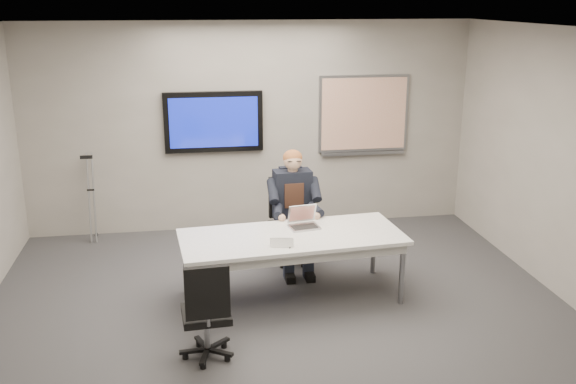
{
  "coord_description": "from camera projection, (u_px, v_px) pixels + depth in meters",
  "views": [
    {
      "loc": [
        -0.86,
        -5.47,
        3.07
      ],
      "look_at": [
        0.15,
        0.83,
        1.13
      ],
      "focal_mm": 40.0,
      "sensor_mm": 36.0,
      "label": 1
    }
  ],
  "objects": [
    {
      "name": "crutch",
      "position": [
        91.0,
        196.0,
        8.33
      ],
      "size": [
        0.29,
        0.61,
        1.25
      ],
      "primitive_type": null,
      "rotation": [
        -0.22,
        0.0,
        0.23
      ],
      "color": "#A2A5AA",
      "rests_on": "ground"
    },
    {
      "name": "name_tent",
      "position": [
        282.0,
        242.0,
        6.33
      ],
      "size": [
        0.23,
        0.1,
        0.09
      ],
      "primitive_type": null,
      "rotation": [
        0.0,
        0.0,
        -0.15
      ],
      "color": "white",
      "rests_on": "conference_table"
    },
    {
      "name": "ceiling",
      "position": [
        286.0,
        31.0,
        5.38
      ],
      "size": [
        6.0,
        6.0,
        0.02
      ],
      "primitive_type": "cube",
      "color": "silver",
      "rests_on": "wall_back"
    },
    {
      "name": "pen",
      "position": [
        291.0,
        245.0,
        6.35
      ],
      "size": [
        0.06,
        0.14,
        0.01
      ],
      "primitive_type": "cylinder",
      "rotation": [
        0.0,
        1.57,
        1.23
      ],
      "color": "black",
      "rests_on": "conference_table"
    },
    {
      "name": "conference_table",
      "position": [
        292.0,
        242.0,
        6.67
      ],
      "size": [
        2.38,
        1.15,
        0.71
      ],
      "rotation": [
        0.0,
        0.0,
        0.08
      ],
      "color": "white",
      "rests_on": "ground"
    },
    {
      "name": "floor",
      "position": [
        286.0,
        330.0,
        6.19
      ],
      "size": [
        6.0,
        6.0,
        0.02
      ],
      "primitive_type": "cube",
      "color": "#333336",
      "rests_on": "ground"
    },
    {
      "name": "whiteboard",
      "position": [
        364.0,
        115.0,
        8.79
      ],
      "size": [
        1.25,
        0.08,
        1.1
      ],
      "color": "gray",
      "rests_on": "wall_back"
    },
    {
      "name": "seated_person",
      "position": [
        295.0,
        223.0,
        7.43
      ],
      "size": [
        0.45,
        0.77,
        1.4
      ],
      "rotation": [
        0.0,
        0.0,
        0.07
      ],
      "color": "#1F2534",
      "rests_on": "office_chair_far"
    },
    {
      "name": "wall_back",
      "position": [
        251.0,
        127.0,
        8.62
      ],
      "size": [
        6.0,
        0.02,
        2.8
      ],
      "primitive_type": "cube",
      "color": "gray",
      "rests_on": "ground"
    },
    {
      "name": "office_chair_far",
      "position": [
        290.0,
        235.0,
        7.74
      ],
      "size": [
        0.59,
        0.59,
        1.03
      ],
      "rotation": [
        0.0,
        0.0,
        0.24
      ],
      "color": "black",
      "rests_on": "ground"
    },
    {
      "name": "wall_front",
      "position": [
        388.0,
        376.0,
        2.95
      ],
      "size": [
        6.0,
        0.02,
        2.8
      ],
      "primitive_type": "cube",
      "color": "gray",
      "rests_on": "ground"
    },
    {
      "name": "tv_display",
      "position": [
        214.0,
        122.0,
        8.46
      ],
      "size": [
        1.3,
        0.09,
        0.8
      ],
      "color": "black",
      "rests_on": "wall_back"
    },
    {
      "name": "office_chair_near",
      "position": [
        207.0,
        329.0,
        5.61
      ],
      "size": [
        0.48,
        0.48,
        0.95
      ],
      "rotation": [
        0.0,
        0.0,
        3.21
      ],
      "color": "black",
      "rests_on": "ground"
    },
    {
      "name": "laptop",
      "position": [
        303.0,
        221.0,
        6.89
      ],
      "size": [
        0.34,
        0.34,
        0.22
      ],
      "rotation": [
        0.0,
        0.0,
        0.16
      ],
      "color": "#B6B6B9",
      "rests_on": "conference_table"
    }
  ]
}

